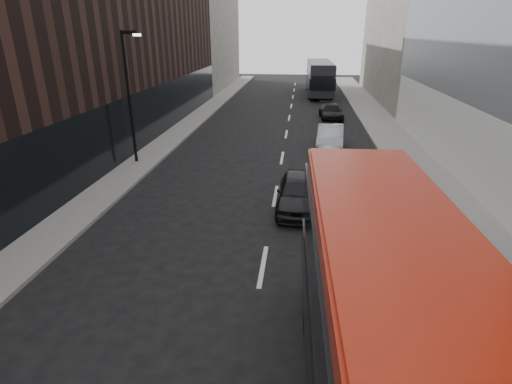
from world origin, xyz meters
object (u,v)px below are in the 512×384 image
(car_c, at_px, (331,112))
(street_lamp, at_px, (130,90))
(grey_bus, at_px, (319,77))
(car_b, at_px, (330,138))
(red_bus, at_px, (396,363))
(car_a, at_px, (298,192))

(car_c, bearing_deg, street_lamp, -133.59)
(grey_bus, relative_size, car_c, 2.66)
(grey_bus, height_order, car_b, grey_bus)
(red_bus, xyz_separation_m, car_b, (0.31, 20.49, -1.65))
(street_lamp, height_order, red_bus, street_lamp)
(car_c, bearing_deg, car_b, -96.91)
(car_b, bearing_deg, car_a, -96.84)
(street_lamp, bearing_deg, car_b, 20.91)
(car_a, relative_size, car_b, 0.94)
(grey_bus, relative_size, car_b, 2.56)
(red_bus, height_order, grey_bus, red_bus)
(street_lamp, xyz_separation_m, car_c, (11.80, 13.81, -3.53))
(red_bus, relative_size, car_b, 2.35)
(street_lamp, xyz_separation_m, grey_bus, (11.22, 28.20, -2.15))
(street_lamp, bearing_deg, car_c, 49.48)
(red_bus, relative_size, car_c, 2.43)
(red_bus, bearing_deg, car_b, 87.34)
(street_lamp, bearing_deg, grey_bus, 68.30)
(red_bus, bearing_deg, car_c, 86.39)
(car_b, bearing_deg, grey_bus, 94.29)
(grey_bus, bearing_deg, street_lamp, -113.11)
(car_c, bearing_deg, car_a, -100.65)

